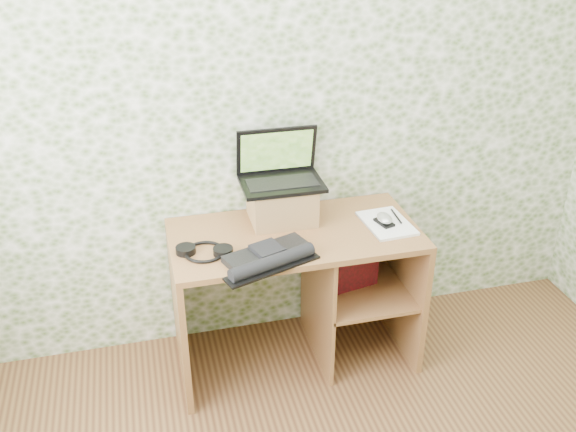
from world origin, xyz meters
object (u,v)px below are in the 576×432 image
object	(u,v)px
riser	(282,203)
desk	(308,274)
keyboard	(270,258)
notepad	(387,223)
laptop	(280,170)

from	to	relation	value
riser	desk	bearing A→B (deg)	-46.97
riser	keyboard	bearing A→B (deg)	-111.62
keyboard	notepad	size ratio (longest dim) A/B	1.53
riser	notepad	distance (m)	0.53
desk	keyboard	xyz separation A→B (m)	(-0.26, -0.26, 0.29)
riser	laptop	bearing A→B (deg)	90.00
laptop	riser	bearing A→B (deg)	-89.49
desk	keyboard	world-z (taller)	keyboard
desk	keyboard	bearing A→B (deg)	-134.94
laptop	notepad	xyz separation A→B (m)	(0.49, -0.22, -0.24)
notepad	riser	bearing A→B (deg)	156.29
laptop	notepad	world-z (taller)	laptop
notepad	laptop	bearing A→B (deg)	152.00
riser	laptop	distance (m)	0.16
riser	notepad	xyz separation A→B (m)	(0.49, -0.18, -0.09)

